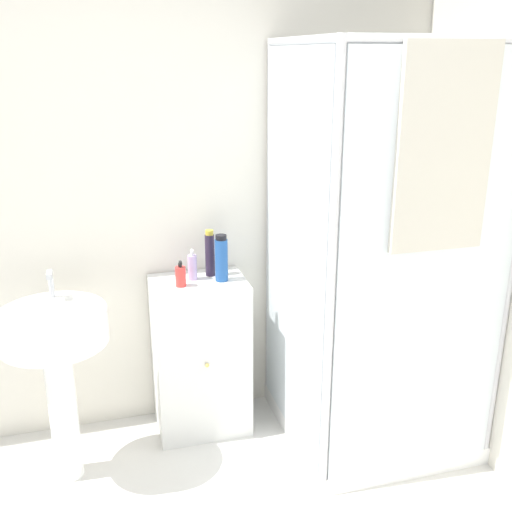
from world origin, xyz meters
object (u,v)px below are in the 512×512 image
object	(u,v)px
lotion_bottle_white	(192,267)
shampoo_bottle_tall_black	(210,254)
soap_dispenser	(181,276)
sink	(56,349)
shampoo_bottle_blue	(221,259)

from	to	relation	value
lotion_bottle_white	shampoo_bottle_tall_black	bearing A→B (deg)	19.68
lotion_bottle_white	soap_dispenser	bearing A→B (deg)	-133.83
sink	lotion_bottle_white	xyz separation A→B (m)	(0.66, 0.26, 0.23)
shampoo_bottle_tall_black	lotion_bottle_white	distance (m)	0.11
sink	lotion_bottle_white	distance (m)	0.74
shampoo_bottle_blue	lotion_bottle_white	world-z (taller)	shampoo_bottle_blue
lotion_bottle_white	sink	bearing A→B (deg)	-158.69
shampoo_bottle_blue	soap_dispenser	bearing A→B (deg)	-174.05
shampoo_bottle_tall_black	sink	bearing A→B (deg)	-158.90
soap_dispenser	shampoo_bottle_tall_black	bearing A→B (deg)	32.90
soap_dispenser	lotion_bottle_white	world-z (taller)	lotion_bottle_white
soap_dispenser	shampoo_bottle_blue	world-z (taller)	shampoo_bottle_blue
shampoo_bottle_blue	lotion_bottle_white	bearing A→B (deg)	159.12
sink	shampoo_bottle_blue	distance (m)	0.86
sink	shampoo_bottle_tall_black	distance (m)	0.85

